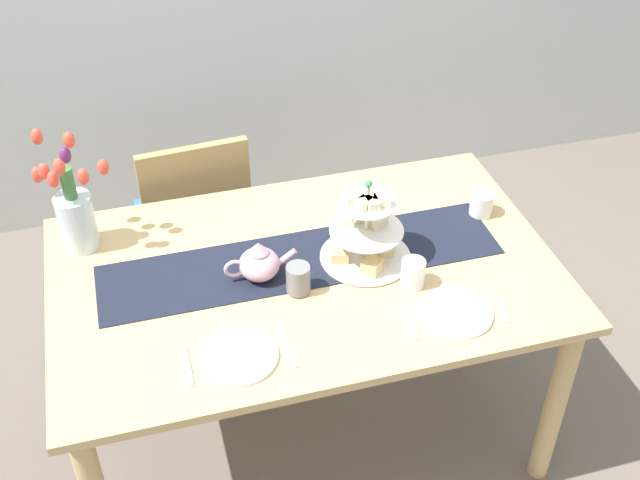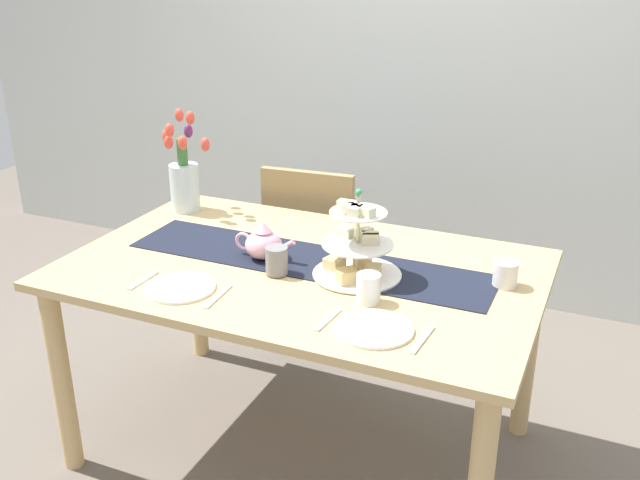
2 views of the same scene
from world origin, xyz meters
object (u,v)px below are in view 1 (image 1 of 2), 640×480
mug_white_text (413,273)px  teapot (259,263)px  dinner_plate_left (238,356)px  dinner_plate_right (455,313)px  cream_jug (481,204)px  mug_grey (298,279)px  tulip_vase (74,210)px  dining_table (305,293)px  fork_right (410,322)px  knife_right (499,304)px  knife_left (288,347)px  chair_left (195,219)px  tiered_cake_stand (365,235)px  fork_left (188,367)px

mug_white_text → teapot: bearing=160.1°
dinner_plate_left → dinner_plate_right: 0.67m
mug_white_text → dinner_plate_right: bearing=-64.0°
cream_jug → mug_grey: bearing=-162.9°
tulip_vase → dining_table: bearing=-25.0°
fork_right → knife_right: 0.29m
fork_right → knife_right: bearing=0.0°
knife_left → mug_grey: bearing=68.3°
mug_grey → chair_left: bearing=105.2°
chair_left → dinner_plate_right: 1.28m
teapot → dinner_plate_right: size_ratio=1.04×
chair_left → teapot: (0.12, -0.73, 0.33)m
knife_left → dinner_plate_right: (0.52, 0.00, 0.00)m
fork_right → tulip_vase: bearing=145.1°
tulip_vase → mug_grey: bearing=-33.1°
chair_left → fork_right: size_ratio=6.07×
dinner_plate_left → mug_grey: bearing=44.0°
tiered_cake_stand → cream_jug: bearing=14.7°
mug_grey → dinner_plate_left: bearing=-136.0°
tiered_cake_stand → teapot: 0.35m
tulip_vase → cream_jug: tulip_vase is taller
chair_left → knife_right: (0.80, -1.06, 0.27)m
dining_table → mug_white_text: bearing=-28.4°
tulip_vase → dinner_plate_right: 1.26m
dining_table → chair_left: (-0.27, 0.73, -0.17)m
knife_right → mug_grey: bearing=158.4°
teapot → knife_right: teapot is taller
dining_table → dinner_plate_right: (0.38, -0.33, 0.11)m
fork_right → mug_grey: mug_grey is taller
cream_jug → mug_white_text: bearing=-141.8°
knife_right → mug_grey: 0.62m
tiered_cake_stand → knife_left: 0.48m
tiered_cake_stand → tulip_vase: bearing=160.2°
dining_table → dinner_plate_left: bearing=-131.0°
tiered_cake_stand → cream_jug: size_ratio=3.58×
dinner_plate_left → knife_left: dinner_plate_left is taller
chair_left → teapot: teapot is taller
teapot → mug_white_text: (0.46, -0.17, -0.01)m
teapot → mug_white_text: 0.49m
chair_left → fork_left: bearing=-98.3°
teapot → tulip_vase: size_ratio=0.57×
fork_left → dinner_plate_left: bearing=0.0°
fork_left → tulip_vase: bearing=112.1°
chair_left → mug_white_text: bearing=-57.2°
mug_white_text → tiered_cake_stand: bearing=122.1°
chair_left → tulip_vase: (-0.42, -0.41, 0.42)m
teapot → tiered_cake_stand: bearing=0.1°
mug_white_text → mug_grey: bearing=169.1°
tulip_vase → knife_right: (1.22, -0.65, -0.14)m
teapot → dinner_plate_right: teapot is taller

